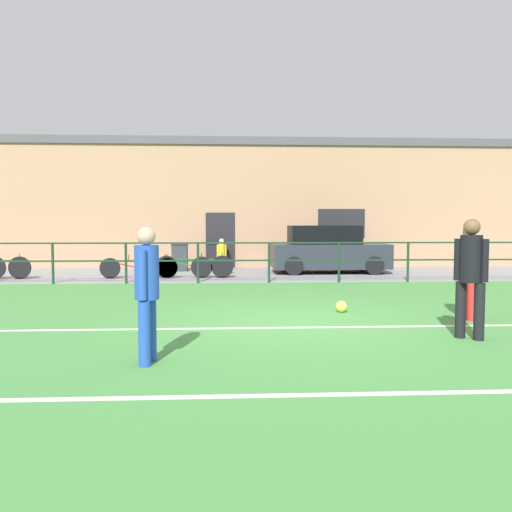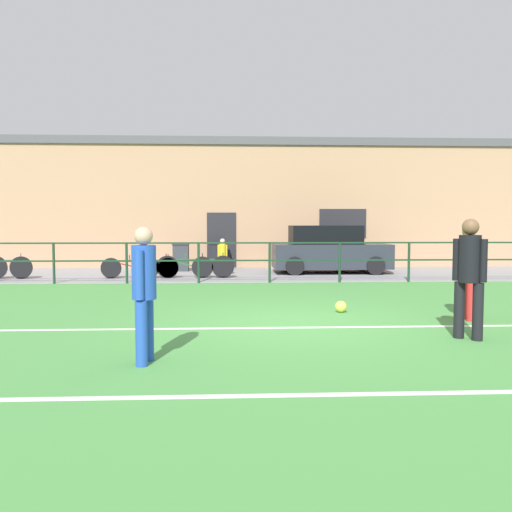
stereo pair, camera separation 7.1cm
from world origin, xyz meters
The scene contains 17 objects.
ground centered at (0.00, 0.00, -0.02)m, with size 60.00×44.00×0.04m, color #478C42.
field_line_touchline centered at (0.00, -0.33, 0.00)m, with size 36.00×0.11×0.00m, color white.
field_line_hash centered at (0.00, -3.54, 0.00)m, with size 36.00×0.11×0.00m, color white.
pavement_strip centered at (0.00, 8.50, 0.01)m, with size 48.00×5.00×0.02m, color gray.
perimeter_fence centered at (0.00, 6.00, 0.75)m, with size 36.07×0.07×1.15m.
clubhouse_facade centered at (0.00, 12.20, 2.48)m, with size 28.00×2.56×4.94m.
player_goalkeeper centered at (2.31, -1.26, 0.98)m, with size 0.38×0.35×1.72m.
player_striker centered at (-2.09, -2.33, 0.92)m, with size 0.28×0.44×1.61m.
player_winger centered at (2.98, 0.19, 0.93)m, with size 0.29×0.45×1.63m.
soccer_ball_match centered at (0.97, 1.04, 0.11)m, with size 0.22×0.22×0.22m, color #E5E04C.
spectator_child centered at (-1.36, 7.81, 0.69)m, with size 0.31×0.21×1.18m.
parked_car_red centered at (2.21, 8.73, 0.77)m, with size 3.86×1.87×1.59m.
bicycle_parked_0 centered at (-2.78, 7.20, 0.36)m, with size 2.28×0.04×0.75m.
bicycle_parked_1 centered at (-3.87, 7.20, 0.35)m, with size 2.34×0.04×0.72m.
bicycle_parked_2 centered at (-2.19, 7.20, 0.38)m, with size 2.37×0.04×0.77m.
trash_bin_0 centered at (-2.86, 9.60, 0.52)m, with size 0.56×0.48×0.99m.
trash_bin_1 centered at (-1.56, 10.37, 0.51)m, with size 0.67×0.57×0.98m.
Camera 2 is at (-1.06, -8.30, 1.63)m, focal length 35.73 mm.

